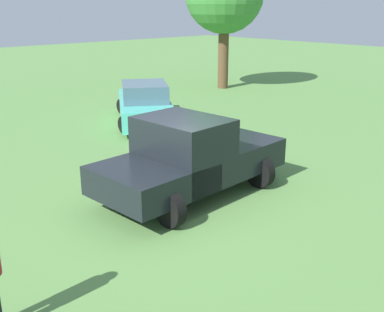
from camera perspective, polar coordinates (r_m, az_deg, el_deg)
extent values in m
plane|color=#5B8C47|center=(10.03, -1.40, -5.84)|extent=(80.00, 80.00, 0.00)
cylinder|color=black|center=(11.86, 2.03, -0.09)|extent=(0.74, 0.22, 0.74)
cylinder|color=black|center=(10.92, 8.20, -1.88)|extent=(0.74, 0.22, 0.74)
cylinder|color=black|center=(10.06, -8.93, -3.69)|extent=(0.74, 0.22, 0.74)
cylinder|color=black|center=(8.93, -2.72, -6.35)|extent=(0.74, 0.22, 0.74)
cube|color=black|center=(11.20, 4.75, 0.59)|extent=(1.98, 1.88, 0.64)
cube|color=black|center=(9.96, -1.07, 0.70)|extent=(1.96, 1.53, 1.40)
cube|color=slate|center=(9.84, -1.08, 3.15)|extent=(1.80, 1.31, 0.48)
cube|color=black|center=(9.52, -4.85, -2.74)|extent=(2.00, 2.24, 0.60)
cube|color=silver|center=(11.91, 7.25, 0.24)|extent=(1.81, 0.23, 0.16)
cylinder|color=black|center=(18.32, -8.35, 5.99)|extent=(0.60, 0.20, 0.60)
cylinder|color=black|center=(18.40, -3.80, 6.19)|extent=(0.60, 0.20, 0.60)
cylinder|color=black|center=(15.43, -8.06, 3.75)|extent=(0.60, 0.20, 0.60)
cylinder|color=black|center=(15.53, -2.67, 4.00)|extent=(0.60, 0.20, 0.60)
cube|color=#4CC6B2|center=(16.86, -5.77, 5.76)|extent=(4.69, 3.88, 0.68)
cube|color=slate|center=(16.51, -5.78, 7.77)|extent=(2.48, 2.34, 0.60)
cylinder|color=brown|center=(23.80, 3.82, 12.26)|extent=(0.51, 0.51, 3.39)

